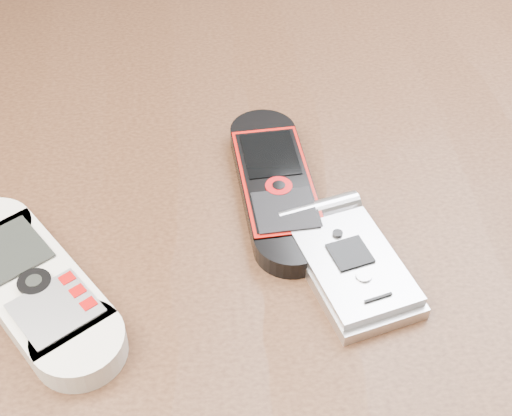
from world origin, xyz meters
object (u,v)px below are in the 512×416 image
object	(u,v)px
table	(250,311)
nokia_white	(32,285)
nokia_black_red	(276,185)
motorola_razr	(351,264)

from	to	relation	value
table	nokia_white	bearing A→B (deg)	-158.52
nokia_black_red	nokia_white	bearing A→B (deg)	-157.79
nokia_black_red	motorola_razr	distance (m)	0.09
nokia_white	nokia_black_red	world-z (taller)	nokia_white
table	nokia_black_red	bearing A→B (deg)	48.36
table	motorola_razr	world-z (taller)	motorola_razr
nokia_black_red	motorola_razr	size ratio (longest dim) A/B	1.45
nokia_white	motorola_razr	xyz separation A→B (m)	(0.20, -0.00, -0.00)
nokia_white	nokia_black_red	distance (m)	0.18
table	nokia_white	distance (m)	0.19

